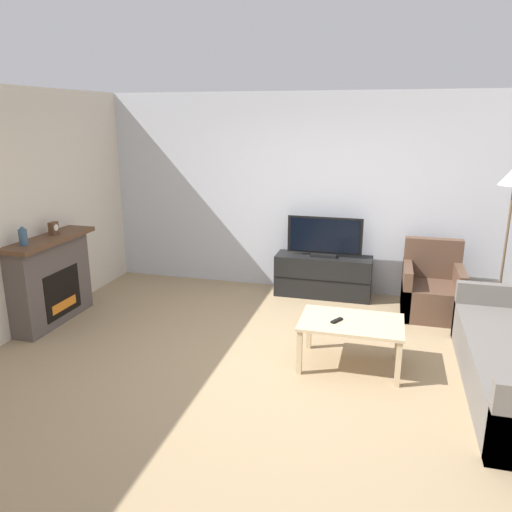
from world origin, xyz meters
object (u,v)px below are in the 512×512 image
armchair (431,291)px  remote (337,320)px  mantel_clock (54,228)px  coffee_table (351,327)px  mantel_vase_left (23,237)px  fireplace (51,279)px  tv_stand (323,276)px  tv (325,238)px

armchair → remote: bearing=-120.7°
mantel_clock → remote: bearing=-6.3°
coffee_table → remote: 0.16m
remote → armchair: bearing=89.4°
coffee_table → remote: size_ratio=6.58×
mantel_vase_left → mantel_clock: mantel_vase_left is taller
mantel_vase_left → armchair: 4.78m
mantel_vase_left → coffee_table: 3.57m
fireplace → armchair: bearing=18.0°
mantel_vase_left → armchair: mantel_vase_left is taller
mantel_clock → coffee_table: (3.49, -0.33, -0.70)m
mantel_clock → fireplace: bearing=-97.7°
tv_stand → remote: bearing=-78.8°
mantel_vase_left → remote: size_ratio=1.36×
tv → remote: tv is taller
armchair → coffee_table: armchair is taller
fireplace → coffee_table: bearing=-3.2°
mantel_vase_left → armchair: size_ratio=0.23×
mantel_vase_left → armchair: (4.35, 1.80, -0.84)m
tv_stand → remote: tv_stand is taller
tv_stand → coffee_table: bearing=-74.7°
mantel_clock → remote: mantel_clock is taller
mantel_vase_left → mantel_clock: bearing=89.9°
fireplace → tv_stand: 3.46m
fireplace → armchair: (4.36, 1.42, -0.24)m
mantel_clock → coffee_table: mantel_clock is taller
tv → remote: 2.04m
fireplace → armchair: 4.60m
fireplace → tv_stand: (2.98, 1.73, -0.25)m
coffee_table → remote: (-0.14, -0.05, 0.07)m
tv → coffee_table: (0.53, -1.93, -0.40)m
fireplace → tv: bearing=30.1°
mantel_vase_left → remote: (3.36, 0.14, -0.65)m
tv → coffee_table: 2.04m
coffee_table → armchair: bearing=62.2°
tv_stand → coffee_table: size_ratio=1.31×
mantel_clock → coffee_table: bearing=-5.3°
armchair → coffee_table: 1.84m
mantel_clock → remote: size_ratio=1.00×
mantel_vase_left → tv: 3.65m
fireplace → mantel_clock: 0.60m
fireplace → remote: (3.37, -0.24, -0.05)m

